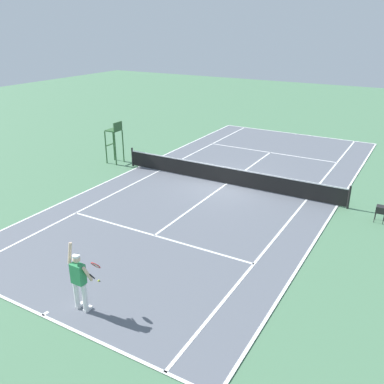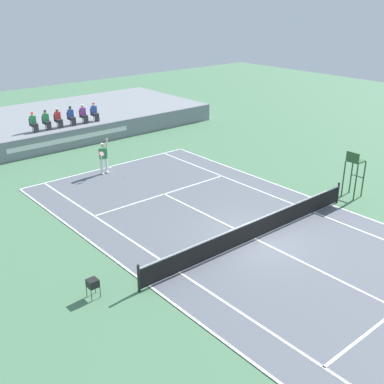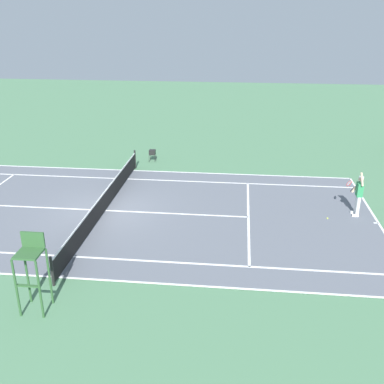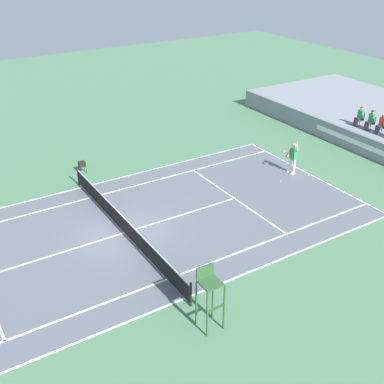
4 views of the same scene
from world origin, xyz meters
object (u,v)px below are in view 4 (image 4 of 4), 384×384
at_px(spectator_seated_2, 381,124).
at_px(tennis_ball, 281,181).
at_px(spectator_seated_0, 360,117).
at_px(tennis_player, 293,158).
at_px(spectator_seated_1, 370,121).
at_px(ball_hopper, 82,164).
at_px(umpire_chair, 209,291).

bearing_deg(spectator_seated_2, tennis_ball, -90.10).
xyz_separation_m(spectator_seated_0, tennis_player, (1.15, -6.73, -0.90)).
xyz_separation_m(spectator_seated_0, tennis_ball, (1.71, -8.03, -1.86)).
xyz_separation_m(spectator_seated_2, tennis_ball, (-0.01, -8.03, -1.86)).
height_order(spectator_seated_0, spectator_seated_2, same).
distance_m(spectator_seated_1, ball_hopper, 18.27).
xyz_separation_m(spectator_seated_1, umpire_chair, (8.19, -17.84, -0.34)).
height_order(tennis_player, ball_hopper, tennis_player).
height_order(spectator_seated_2, umpire_chair, spectator_seated_2).
height_order(umpire_chair, ball_hopper, umpire_chair).
distance_m(tennis_player, umpire_chair, 13.65).
relative_size(spectator_seated_2, tennis_player, 0.61).
height_order(spectator_seated_2, tennis_player, spectator_seated_2).
relative_size(spectator_seated_0, umpire_chair, 0.52).
relative_size(tennis_ball, ball_hopper, 0.10).
xyz_separation_m(spectator_seated_1, spectator_seated_2, (0.84, 0.00, 0.00)).
xyz_separation_m(umpire_chair, ball_hopper, (-14.47, 0.73, -0.98)).
height_order(spectator_seated_1, spectator_seated_2, same).
relative_size(spectator_seated_1, spectator_seated_2, 1.00).
bearing_deg(umpire_chair, spectator_seated_1, 114.65).
bearing_deg(spectator_seated_0, tennis_ball, -77.98).
distance_m(tennis_player, ball_hopper, 12.28).
bearing_deg(spectator_seated_2, tennis_player, -94.86).
relative_size(spectator_seated_1, tennis_ball, 18.60).
bearing_deg(tennis_player, ball_hopper, -122.27).
relative_size(spectator_seated_2, ball_hopper, 1.81).
distance_m(spectator_seated_2, umpire_chair, 19.30).
height_order(spectator_seated_1, ball_hopper, spectator_seated_1).
bearing_deg(tennis_ball, spectator_seated_1, 95.86).
height_order(spectator_seated_0, tennis_player, spectator_seated_0).
relative_size(umpire_chair, ball_hopper, 3.49).
bearing_deg(spectator_seated_2, ball_hopper, -112.60).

